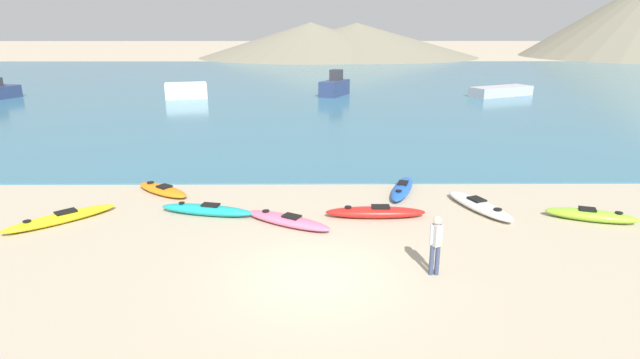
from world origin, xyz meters
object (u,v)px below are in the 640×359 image
(kayak_on_sand_1, at_px, (591,215))
(moored_boat_4, at_px, (335,87))
(moored_boat_0, at_px, (501,91))
(kayak_on_sand_6, at_px, (288,220))
(person_near_foreground, at_px, (436,242))
(kayak_on_sand_3, at_px, (61,218))
(kayak_on_sand_7, at_px, (402,189))
(kayak_on_sand_5, at_px, (375,212))
(kayak_on_sand_2, at_px, (479,206))
(kayak_on_sand_4, at_px, (207,210))
(kayak_on_sand_0, at_px, (162,190))
(moored_boat_3, at_px, (186,91))

(kayak_on_sand_1, relative_size, moored_boat_4, 0.74)
(moored_boat_4, bearing_deg, moored_boat_0, -1.17)
(kayak_on_sand_6, xyz_separation_m, person_near_foreground, (3.83, -3.27, 0.74))
(kayak_on_sand_3, relative_size, kayak_on_sand_7, 0.99)
(kayak_on_sand_1, xyz_separation_m, moored_boat_4, (-7.17, 29.50, 0.66))
(kayak_on_sand_1, distance_m, moored_boat_0, 30.13)
(kayak_on_sand_5, distance_m, kayak_on_sand_6, 2.88)
(kayak_on_sand_6, height_order, person_near_foreground, person_near_foreground)
(kayak_on_sand_2, height_order, kayak_on_sand_6, kayak_on_sand_2)
(kayak_on_sand_4, bearing_deg, kayak_on_sand_7, 18.12)
(kayak_on_sand_7, xyz_separation_m, moored_boat_0, (13.02, 26.38, 0.30))
(moored_boat_0, bearing_deg, kayak_on_sand_7, -116.27)
(kayak_on_sand_3, bearing_deg, kayak_on_sand_6, -2.03)
(kayak_on_sand_2, bearing_deg, kayak_on_sand_5, -169.67)
(kayak_on_sand_2, bearing_deg, kayak_on_sand_1, -16.60)
(kayak_on_sand_0, relative_size, moored_boat_3, 0.67)
(kayak_on_sand_1, distance_m, kayak_on_sand_5, 6.87)
(kayak_on_sand_4, height_order, kayak_on_sand_5, kayak_on_sand_5)
(kayak_on_sand_0, xyz_separation_m, kayak_on_sand_7, (8.91, 0.00, 0.03))
(kayak_on_sand_2, distance_m, moored_boat_3, 31.67)
(kayak_on_sand_2, height_order, moored_boat_4, moored_boat_4)
(moored_boat_0, height_order, moored_boat_4, moored_boat_4)
(kayak_on_sand_6, bearing_deg, kayak_on_sand_5, 12.51)
(moored_boat_3, xyz_separation_m, moored_boat_4, (12.69, 1.54, 0.14))
(kayak_on_sand_1, bearing_deg, kayak_on_sand_7, 153.22)
(kayak_on_sand_0, height_order, kayak_on_sand_2, kayak_on_sand_2)
(moored_boat_0, xyz_separation_m, moored_boat_3, (-27.30, -1.25, 0.23))
(kayak_on_sand_1, relative_size, kayak_on_sand_3, 0.95)
(kayak_on_sand_3, relative_size, kayak_on_sand_6, 1.00)
(kayak_on_sand_4, bearing_deg, kayak_on_sand_0, 133.42)
(moored_boat_0, distance_m, moored_boat_4, 14.62)
(moored_boat_4, bearing_deg, moored_boat_3, -173.06)
(kayak_on_sand_5, xyz_separation_m, moored_boat_0, (14.30, 28.88, 0.29))
(kayak_on_sand_4, xyz_separation_m, person_near_foreground, (6.55, -4.16, 0.72))
(kayak_on_sand_6, bearing_deg, moored_boat_0, 59.89)
(person_near_foreground, bearing_deg, moored_boat_0, 67.94)
(kayak_on_sand_5, relative_size, moored_boat_4, 0.86)
(kayak_on_sand_1, distance_m, kayak_on_sand_7, 6.25)
(kayak_on_sand_3, distance_m, person_near_foreground, 11.59)
(kayak_on_sand_6, bearing_deg, kayak_on_sand_7, 37.32)
(kayak_on_sand_5, bearing_deg, kayak_on_sand_6, -167.49)
(kayak_on_sand_3, height_order, moored_boat_4, moored_boat_4)
(kayak_on_sand_5, bearing_deg, moored_boat_4, 90.62)
(kayak_on_sand_4, height_order, moored_boat_0, moored_boat_0)
(kayak_on_sand_1, bearing_deg, kayak_on_sand_0, 169.02)
(kayak_on_sand_5, relative_size, moored_boat_3, 0.85)
(kayak_on_sand_7, relative_size, person_near_foreground, 1.90)
(kayak_on_sand_6, bearing_deg, kayak_on_sand_0, 147.15)
(kayak_on_sand_7, distance_m, moored_boat_3, 28.92)
(kayak_on_sand_4, xyz_separation_m, moored_boat_3, (-7.48, 27.36, 0.52))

